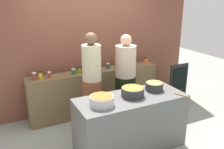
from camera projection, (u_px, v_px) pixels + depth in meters
ground at (121, 138)px, 4.22m from camera, size 12.00×12.00×0.00m
storefront_wall at (88, 38)px, 4.98m from camera, size 4.80×0.12×3.00m
display_shelf at (96, 92)px, 5.02m from camera, size 2.70×0.36×0.91m
prep_table at (130, 123)px, 3.83m from camera, size 1.70×0.70×0.88m
preserve_jar_0 at (34, 76)px, 4.33m from camera, size 0.08×0.08×0.13m
preserve_jar_1 at (40, 75)px, 4.39m from camera, size 0.08×0.08×0.13m
preserve_jar_2 at (50, 75)px, 4.45m from camera, size 0.07×0.07×0.11m
preserve_jar_3 at (74, 72)px, 4.62m from camera, size 0.08×0.08×0.11m
preserve_jar_4 at (79, 70)px, 4.71m from camera, size 0.08×0.08×0.12m
preserve_jar_5 at (87, 70)px, 4.74m from camera, size 0.08×0.08×0.11m
preserve_jar_6 at (108, 66)px, 4.99m from camera, size 0.07×0.07×0.11m
preserve_jar_7 at (119, 63)px, 5.13m from camera, size 0.07×0.07×0.14m
preserve_jar_8 at (125, 63)px, 5.18m from camera, size 0.08×0.08×0.13m
preserve_jar_9 at (134, 62)px, 5.26m from camera, size 0.08×0.08×0.14m
preserve_jar_10 at (146, 61)px, 5.33m from camera, size 0.08×0.08×0.14m
cooking_pot_left at (102, 101)px, 3.40m from camera, size 0.34×0.34×0.14m
cooking_pot_center at (133, 92)px, 3.70m from camera, size 0.35×0.35×0.14m
cooking_pot_right at (154, 86)px, 3.94m from camera, size 0.29×0.29×0.13m
wooden_spoon at (181, 95)px, 3.75m from camera, size 0.11×0.21×0.02m
cook_with_tongs at (92, 89)px, 4.19m from camera, size 0.33×0.33×1.79m
cook_in_cap at (125, 84)px, 4.53m from camera, size 0.39×0.39×1.70m
chalkboard_sign at (178, 85)px, 5.30m from camera, size 0.46×0.05×0.95m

